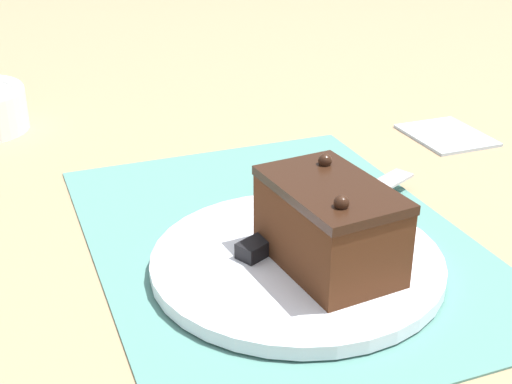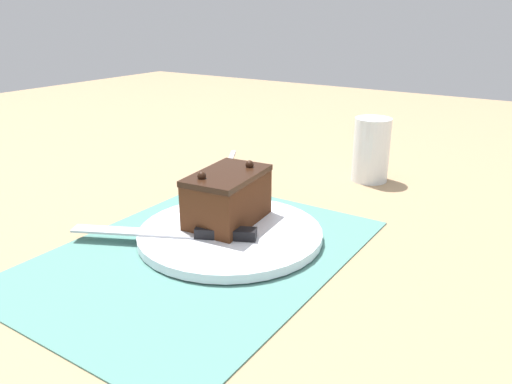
% 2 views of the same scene
% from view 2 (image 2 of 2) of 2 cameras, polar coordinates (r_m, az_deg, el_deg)
% --- Properties ---
extents(ground_plane, '(3.00, 3.00, 0.00)m').
position_cam_2_polar(ground_plane, '(0.66, -6.40, -7.11)').
color(ground_plane, '#9E7F5B').
extents(placemat_woven, '(0.46, 0.34, 0.00)m').
position_cam_2_polar(placemat_woven, '(0.66, -6.41, -6.96)').
color(placemat_woven, slate).
rests_on(placemat_woven, ground_plane).
extents(cake_plate, '(0.25, 0.25, 0.01)m').
position_cam_2_polar(cake_plate, '(0.69, -2.95, -4.76)').
color(cake_plate, white).
rests_on(cake_plate, placemat_woven).
extents(chocolate_cake, '(0.13, 0.09, 0.08)m').
position_cam_2_polar(chocolate_cake, '(0.70, -3.26, -0.60)').
color(chocolate_cake, '#472614').
rests_on(chocolate_cake, cake_plate).
extents(serving_knife, '(0.13, 0.24, 0.01)m').
position_cam_2_polar(serving_knife, '(0.67, -7.05, -4.62)').
color(serving_knife, black).
rests_on(serving_knife, cake_plate).
extents(drinking_glass, '(0.07, 0.07, 0.12)m').
position_cam_2_polar(drinking_glass, '(0.94, 13.03, 4.73)').
color(drinking_glass, white).
rests_on(drinking_glass, ground_plane).
extents(dessert_fork, '(0.14, 0.09, 0.01)m').
position_cam_2_polar(dessert_fork, '(1.04, -3.06, 3.47)').
color(dessert_fork, '#B7BABF').
rests_on(dessert_fork, ground_plane).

